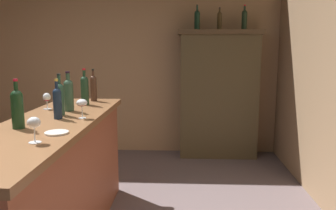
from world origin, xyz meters
name	(u,v)px	position (x,y,z in m)	size (l,w,h in m)	color
wall_back	(102,57)	(0.00, 2.91, 1.39)	(5.16, 0.12, 2.78)	tan
bar_counter	(51,187)	(0.22, 0.28, 0.50)	(0.65, 2.32, 0.99)	#964F37
display_cabinet	(219,92)	(1.68, 2.63, 0.91)	(1.13, 0.36, 1.75)	#4D4128
wine_bottle_rose	(69,93)	(0.23, 0.73, 1.14)	(0.08, 0.08, 0.34)	#2C4A34
wine_bottle_syrah	(94,87)	(0.29, 1.29, 1.13)	(0.06, 0.06, 0.32)	#432A1D
wine_bottle_malbec	(17,107)	(0.10, 0.09, 1.13)	(0.08, 0.08, 0.33)	#16341A
wine_bottle_merlot	(60,97)	(0.22, 0.55, 1.13)	(0.07, 0.07, 0.33)	#234734
wine_bottle_pinot	(57,102)	(0.25, 0.41, 1.12)	(0.06, 0.06, 0.30)	#17273D
wine_bottle_chardonnay	(85,89)	(0.27, 1.06, 1.14)	(0.07, 0.07, 0.34)	#1D3822
wine_glass_front	(47,98)	(0.01, 0.81, 1.09)	(0.07, 0.07, 0.14)	white
wine_glass_mid	(82,104)	(0.43, 0.44, 1.10)	(0.08, 0.08, 0.15)	white
wine_glass_spare	(34,124)	(0.36, -0.25, 1.10)	(0.07, 0.07, 0.15)	white
cheese_plate	(57,133)	(0.41, -0.04, 0.99)	(0.15, 0.15, 0.01)	white
display_bottle_left	(197,19)	(1.37, 2.63, 1.90)	(0.07, 0.07, 0.33)	#14301F
display_bottle_midleft	(219,20)	(1.66, 2.63, 1.88)	(0.06, 0.06, 0.29)	#403117
display_bottle_center	(244,19)	(1.99, 2.63, 1.90)	(0.07, 0.07, 0.33)	#20331F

